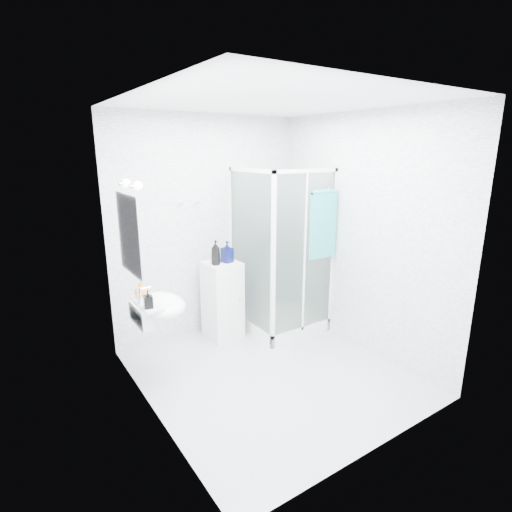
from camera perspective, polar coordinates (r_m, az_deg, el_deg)
room at (r=3.73m, az=2.35°, el=0.96°), size 2.40×2.60×2.60m
shower_enclosure at (r=4.95m, az=3.30°, el=-5.81°), size 0.90×0.95×2.00m
wall_basin at (r=3.83m, az=-13.97°, el=-7.03°), size 0.46×0.56×0.35m
mirror at (r=3.57m, az=-17.67°, el=2.93°), size 0.02×0.60×0.70m
vanity_lights at (r=3.53m, az=-17.43°, el=9.72°), size 0.10×0.40×0.08m
wall_hooks at (r=4.62m, az=-9.46°, el=7.53°), size 0.23×0.06×0.03m
storage_cabinet at (r=4.80m, az=-4.79°, el=-6.29°), size 0.40×0.42×0.93m
hand_towel at (r=4.60m, az=9.58°, el=4.72°), size 0.37×0.05×0.78m
shampoo_bottle_a at (r=4.53m, az=-5.79°, el=0.50°), size 0.11×0.11×0.28m
shampoo_bottle_b at (r=4.63m, az=-4.15°, el=0.62°), size 0.13×0.13×0.25m
soap_dispenser_orange at (r=3.89m, az=-16.15°, el=-4.60°), size 0.16×0.16×0.15m
soap_dispenser_black at (r=3.61m, az=-15.16°, el=-5.97°), size 0.08×0.09×0.16m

